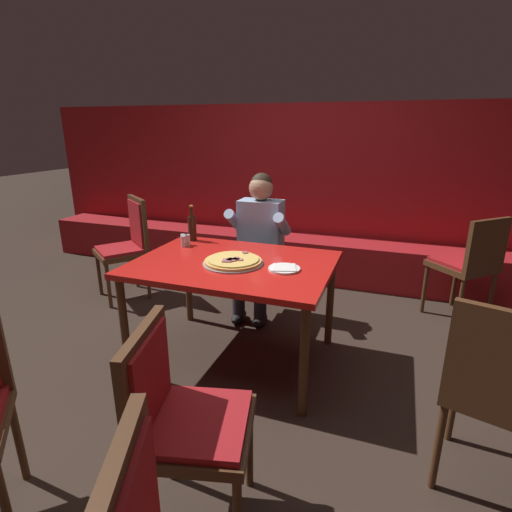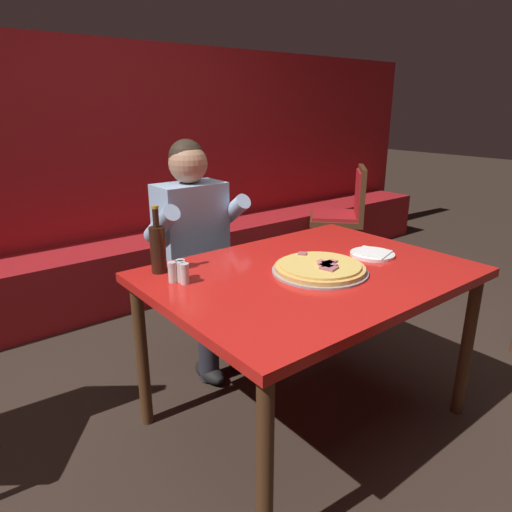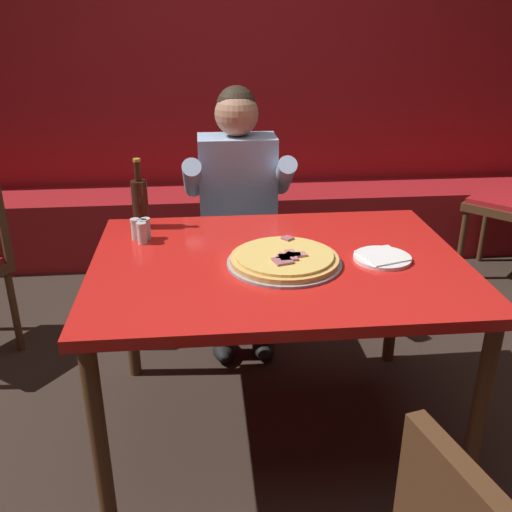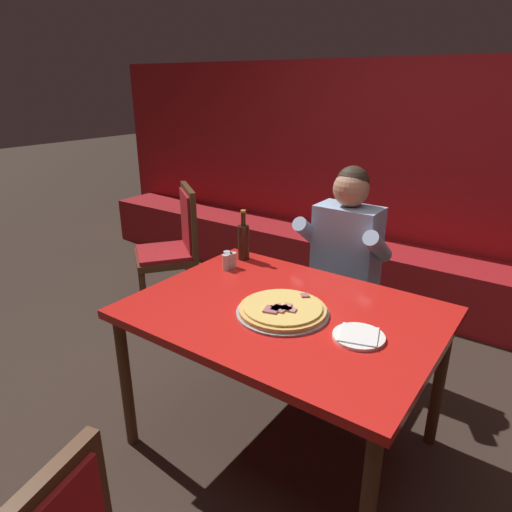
{
  "view_description": "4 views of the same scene",
  "coord_description": "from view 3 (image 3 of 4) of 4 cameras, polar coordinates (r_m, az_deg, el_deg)",
  "views": [
    {
      "loc": [
        1.03,
        -2.41,
        1.65
      ],
      "look_at": [
        0.16,
        0.02,
        0.81
      ],
      "focal_mm": 28.0,
      "sensor_mm": 36.0,
      "label": 1
    },
    {
      "loc": [
        -1.35,
        -1.31,
        1.45
      ],
      "look_at": [
        -0.16,
        0.18,
        0.81
      ],
      "focal_mm": 32.0,
      "sensor_mm": 36.0,
      "label": 2
    },
    {
      "loc": [
        -0.26,
        -1.89,
        1.6
      ],
      "look_at": [
        -0.07,
        0.15,
        0.71
      ],
      "focal_mm": 40.0,
      "sensor_mm": 36.0,
      "label": 3
    },
    {
      "loc": [
        0.97,
        -1.57,
        1.73
      ],
      "look_at": [
        -0.18,
        0.04,
        0.96
      ],
      "focal_mm": 32.0,
      "sensor_mm": 36.0,
      "label": 4
    }
  ],
  "objects": [
    {
      "name": "beer_bottle",
      "position": [
        2.41,
        -11.52,
        5.31
      ],
      "size": [
        0.07,
        0.07,
        0.29
      ],
      "color": "black",
      "rests_on": "main_dining_table"
    },
    {
      "name": "plate_white_paper",
      "position": [
        2.13,
        12.52,
        -0.16
      ],
      "size": [
        0.21,
        0.21,
        0.02
      ],
      "color": "white",
      "rests_on": "main_dining_table"
    },
    {
      "name": "booth_bench",
      "position": [
        4.0,
        -1.39,
        3.37
      ],
      "size": [
        6.46,
        0.48,
        0.46
      ],
      "primitive_type": "cube",
      "color": "#A3191E",
      "rests_on": "ground_plane"
    },
    {
      "name": "shaker_oregano",
      "position": [
        2.3,
        -10.93,
        2.61
      ],
      "size": [
        0.04,
        0.04,
        0.09
      ],
      "color": "silver",
      "rests_on": "main_dining_table"
    },
    {
      "name": "shaker_parmesan",
      "position": [
        2.28,
        -11.27,
        2.43
      ],
      "size": [
        0.04,
        0.04,
        0.09
      ],
      "color": "silver",
      "rests_on": "main_dining_table"
    },
    {
      "name": "booth_wall_panel",
      "position": [
        4.13,
        -1.82,
        14.34
      ],
      "size": [
        6.8,
        0.16,
        1.9
      ],
      "primitive_type": "cube",
      "color": "#A3191E",
      "rests_on": "ground_plane"
    },
    {
      "name": "ground_plane",
      "position": [
        2.49,
        1.97,
        -16.6
      ],
      "size": [
        24.0,
        24.0,
        0.0
      ],
      "primitive_type": "plane",
      "color": "#33261E"
    },
    {
      "name": "shaker_red_pepper_flakes",
      "position": [
        2.25,
        -11.33,
        2.15
      ],
      "size": [
        0.04,
        0.04,
        0.09
      ],
      "color": "silver",
      "rests_on": "main_dining_table"
    },
    {
      "name": "diner_seated_blue_shirt",
      "position": [
        2.81,
        -1.72,
        4.86
      ],
      "size": [
        0.53,
        0.53,
        1.27
      ],
      "color": "black",
      "rests_on": "ground_plane"
    },
    {
      "name": "shaker_black_pepper",
      "position": [
        2.3,
        -11.94,
        2.54
      ],
      "size": [
        0.04,
        0.04,
        0.09
      ],
      "color": "silver",
      "rests_on": "main_dining_table"
    },
    {
      "name": "main_dining_table",
      "position": [
        2.11,
        2.22,
        -2.2
      ],
      "size": [
        1.36,
        1.0,
        0.76
      ],
      "color": "#4C2D19",
      "rests_on": "ground_plane"
    },
    {
      "name": "pizza",
      "position": [
        2.04,
        2.87,
        -0.33
      ],
      "size": [
        0.41,
        0.41,
        0.05
      ],
      "color": "#9E9EA3",
      "rests_on": "main_dining_table"
    }
  ]
}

